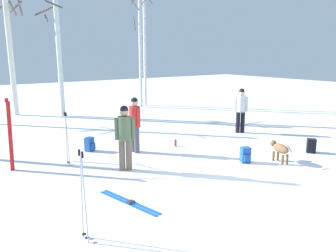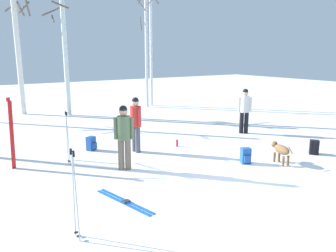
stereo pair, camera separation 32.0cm
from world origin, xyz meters
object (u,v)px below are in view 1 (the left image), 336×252
Objects in this scene: dog at (280,149)px; backpack_2 at (245,155)px; backpack_0 at (311,146)px; birch_tree_3 at (58,37)px; backpack_1 at (90,144)px; ski_poles_1 at (83,194)px; birch_tree_2 at (10,43)px; ski_pair_planted_0 at (10,135)px; birch_tree_5 at (144,39)px; person_0 at (241,108)px; person_1 at (135,121)px; ski_poles_0 at (67,137)px; water_bottle_1 at (176,143)px; birch_tree_4 at (140,38)px; person_2 at (125,134)px; ski_pair_lying_0 at (129,202)px.

dog is 1.99× the size of backpack_2.
birch_tree_3 reaches higher than backpack_0.
backpack_0 is at bearing -36.56° from backpack_1.
birch_tree_2 is (1.46, 12.85, 2.70)m from ski_poles_1.
ski_pair_planted_0 is at bearing 149.82° from dog.
ski_pair_planted_0 is 0.26× the size of birch_tree_5.
person_0 is 0.23× the size of birch_tree_3.
backpack_0 is (7.85, -3.64, -0.73)m from ski_pair_planted_0.
person_1 reaches higher than ski_poles_0.
dog is at bearing 6.41° from ski_poles_1.
ski_poles_1 is 12.12m from birch_tree_3.
backpack_1 is 1.00× the size of backpack_2.
backpack_1 is at bearing 143.44° from backpack_0.
person_0 is 8.53m from birch_tree_5.
ski_pair_planted_0 is 4.95m from water_bottle_1.
backpack_1 reaches higher than water_bottle_1.
person_1 is 0.23× the size of birch_tree_3.
water_bottle_1 is (2.53, -1.13, -0.11)m from backpack_1.
ski_pair_planted_0 reaches higher than backpack_0.
ski_poles_0 is 0.20× the size of birch_tree_3.
person_1 is 1.16× the size of ski_poles_0.
birch_tree_4 reaches higher than dog.
birch_tree_5 reaches higher than person_1.
backpack_1 is at bearing 11.40° from ski_pair_planted_0.
person_1 is at bearing 131.72° from dog.
birch_tree_3 reaches higher than birch_tree_5.
birch_tree_2 is 2.39m from birch_tree_3.
birch_tree_2 is at bearing 108.55° from water_bottle_1.
ski_poles_0 reaches higher than backpack_2.
dog is (3.84, -1.93, -0.59)m from person_2.
ski_pair_lying_0 is 3.16m from ski_poles_0.
ski_pair_lying_0 is (1.54, -3.50, -0.94)m from ski_pair_planted_0.
backpack_0 is at bearing -12.39° from backpack_2.
backpack_2 is (-2.39, 0.52, 0.00)m from backpack_0.
backpack_1 reaches higher than ski_pair_lying_0.
person_2 is 2.97m from ski_pair_planted_0.
person_0 is 0.90× the size of ski_pair_planted_0.
ski_pair_planted_0 reaches higher than dog.
birch_tree_5 reaches higher than person_0.
birch_tree_3 is 4.57m from birch_tree_4.
ski_poles_1 reaches higher than backpack_2.
backpack_0 reaches higher than ski_pair_lying_0.
ski_poles_0 is 3.35× the size of backpack_1.
ski_pair_planted_0 is at bearing 155.11° from backpack_0.
backpack_2 is at bearing -134.94° from person_0.
dog is 1.59m from backpack_0.
ski_pair_planted_0 is at bearing 172.23° from water_bottle_1.
water_bottle_1 is at bearing 38.84° from ski_poles_1.
backpack_1 is at bearing -131.99° from birch_tree_5.
ski_pair_planted_0 is at bearing 172.38° from person_1.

